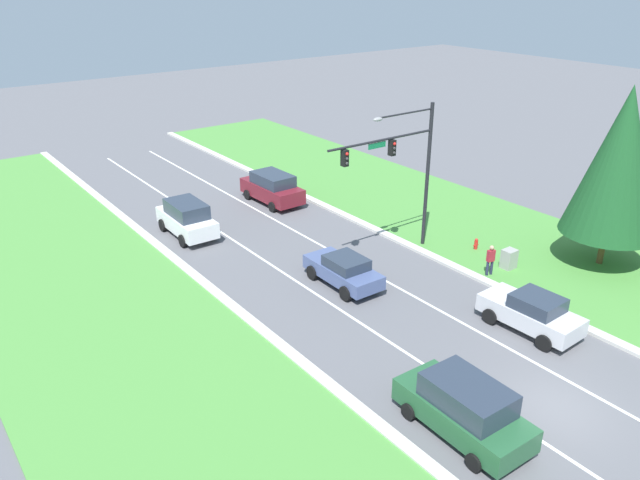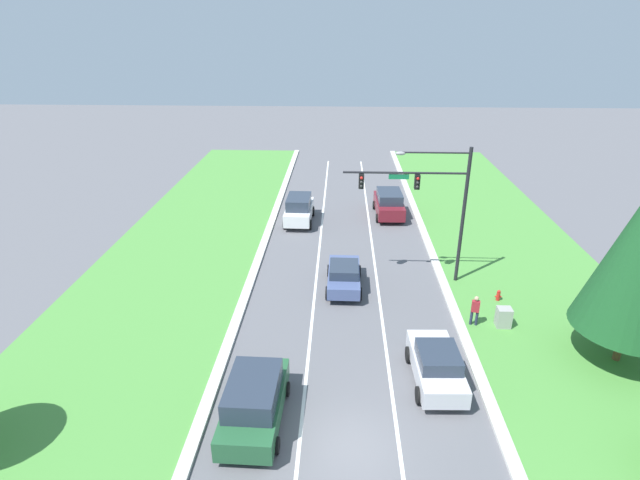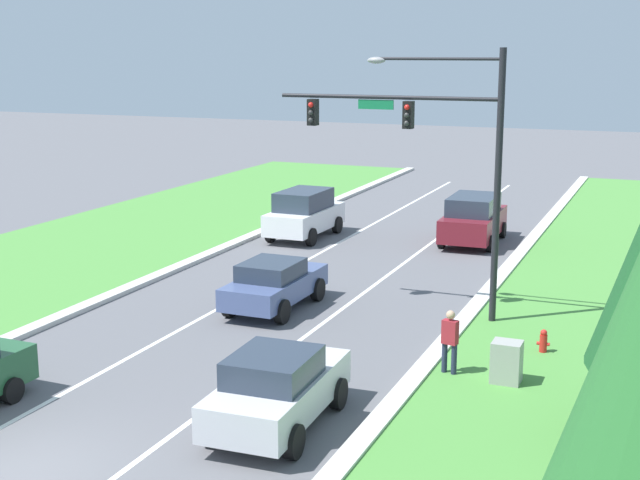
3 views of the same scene
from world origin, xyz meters
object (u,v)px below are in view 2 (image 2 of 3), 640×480
at_px(forest_suv, 254,400).
at_px(pedestrian, 475,310).
at_px(white_suv, 299,209).
at_px(traffic_signal_mast, 431,196).
at_px(burgundy_suv, 389,203).
at_px(silver_sedan, 436,365).
at_px(slate_blue_sedan, 344,275).
at_px(fire_hydrant, 498,296).
at_px(utility_cabinet, 503,318).

distance_m(forest_suv, pedestrian, 12.10).
bearing_deg(white_suv, traffic_signal_mast, -47.48).
distance_m(traffic_signal_mast, burgundy_suv, 11.70).
xyz_separation_m(forest_suv, silver_sedan, (7.24, 2.60, -0.13)).
bearing_deg(silver_sedan, slate_blue_sedan, 113.64).
bearing_deg(burgundy_suv, forest_suv, -108.55).
relative_size(burgundy_suv, slate_blue_sedan, 1.11).
xyz_separation_m(burgundy_suv, fire_hydrant, (4.86, -13.11, -0.69)).
xyz_separation_m(silver_sedan, utility_cabinet, (4.08, 4.29, -0.32)).
bearing_deg(slate_blue_sedan, silver_sedan, -63.74).
height_order(burgundy_suv, forest_suv, burgundy_suv).
distance_m(silver_sedan, fire_hydrant, 8.26).
height_order(traffic_signal_mast, slate_blue_sedan, traffic_signal_mast).
xyz_separation_m(forest_suv, fire_hydrant, (11.81, 9.45, -0.65)).
distance_m(traffic_signal_mast, silver_sedan, 10.17).
bearing_deg(utility_cabinet, slate_blue_sedan, 154.76).
xyz_separation_m(traffic_signal_mast, fire_hydrant, (3.73, -2.27, -4.94)).
distance_m(slate_blue_sedan, white_suv, 10.78).
bearing_deg(fire_hydrant, burgundy_suv, 110.33).
bearing_deg(fire_hydrant, utility_cabinet, -100.97).
height_order(slate_blue_sedan, silver_sedan, silver_sedan).
distance_m(traffic_signal_mast, forest_suv, 14.87).
relative_size(silver_sedan, pedestrian, 2.59).
xyz_separation_m(traffic_signal_mast, utility_cabinet, (3.23, -4.83, -4.74)).
distance_m(utility_cabinet, pedestrian, 1.48).
bearing_deg(fire_hydrant, silver_sedan, -123.73).
relative_size(burgundy_suv, forest_suv, 1.01).
bearing_deg(burgundy_suv, slate_blue_sedan, -108.00).
bearing_deg(traffic_signal_mast, burgundy_suv, 95.94).
xyz_separation_m(traffic_signal_mast, silver_sedan, (-0.85, -9.12, -4.41)).
bearing_deg(white_suv, utility_cabinet, -49.96).
relative_size(white_suv, fire_hydrant, 6.59).
relative_size(utility_cabinet, pedestrian, 0.65).
xyz_separation_m(slate_blue_sedan, utility_cabinet, (7.92, -3.73, -0.27)).
distance_m(white_suv, utility_cabinet, 17.97).
bearing_deg(forest_suv, burgundy_suv, 74.26).
height_order(burgundy_suv, fire_hydrant, burgundy_suv).
height_order(slate_blue_sedan, pedestrian, pedestrian).
height_order(traffic_signal_mast, pedestrian, traffic_signal_mast).
relative_size(burgundy_suv, utility_cabinet, 4.42).
height_order(burgundy_suv, silver_sedan, burgundy_suv).
height_order(traffic_signal_mast, white_suv, traffic_signal_mast).
distance_m(pedestrian, fire_hydrant, 3.20).
xyz_separation_m(slate_blue_sedan, pedestrian, (6.49, -3.65, 0.12)).
relative_size(burgundy_suv, white_suv, 1.05).
bearing_deg(utility_cabinet, white_suv, 128.97).
relative_size(forest_suv, silver_sedan, 1.10).
bearing_deg(traffic_signal_mast, silver_sedan, -95.32).
relative_size(traffic_signal_mast, utility_cabinet, 7.29).
bearing_deg(slate_blue_sedan, fire_hydrant, -7.20).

